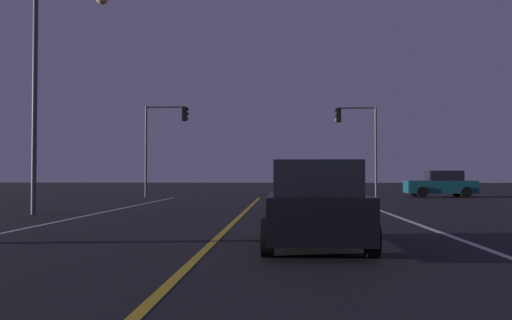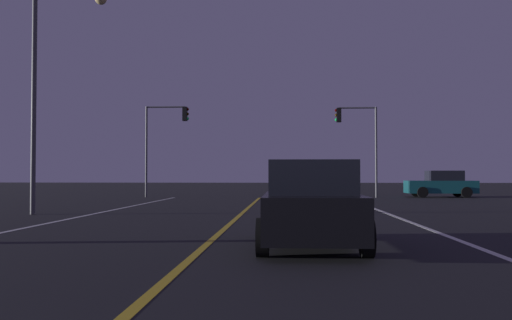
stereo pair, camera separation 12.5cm
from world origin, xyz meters
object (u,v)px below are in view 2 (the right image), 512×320
(car_crossing_side, at_px, (441,184))
(traffic_light_near_right, at_px, (357,131))
(street_lamp_left_mid, at_px, (51,72))
(traffic_light_near_left, at_px, (166,130))
(car_lead_same_lane, at_px, (311,206))

(car_crossing_side, relative_size, traffic_light_near_right, 0.75)
(traffic_light_near_right, distance_m, street_lamp_left_mid, 20.03)
(traffic_light_near_left, relative_size, street_lamp_left_mid, 0.72)
(car_lead_same_lane, distance_m, street_lamp_left_mid, 13.10)
(car_crossing_side, distance_m, car_lead_same_lane, 26.43)
(car_lead_same_lane, relative_size, traffic_light_near_right, 0.75)
(traffic_light_near_right, bearing_deg, traffic_light_near_left, 0.00)
(car_lead_same_lane, xyz_separation_m, traffic_light_near_right, (4.01, 23.66, 3.37))
(traffic_light_near_right, xyz_separation_m, street_lamp_left_mid, (-13.01, -15.19, 0.98))
(car_lead_same_lane, xyz_separation_m, street_lamp_left_mid, (-9.00, 8.47, 4.35))
(traffic_light_near_right, height_order, traffic_light_near_left, traffic_light_near_left)
(traffic_light_near_left, bearing_deg, car_crossing_side, 3.26)
(car_crossing_side, xyz_separation_m, traffic_light_near_left, (-17.64, -1.00, 3.47))
(car_lead_same_lane, bearing_deg, traffic_light_near_left, 19.02)
(traffic_light_near_left, xyz_separation_m, street_lamp_left_mid, (-0.84, -15.19, 0.88))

